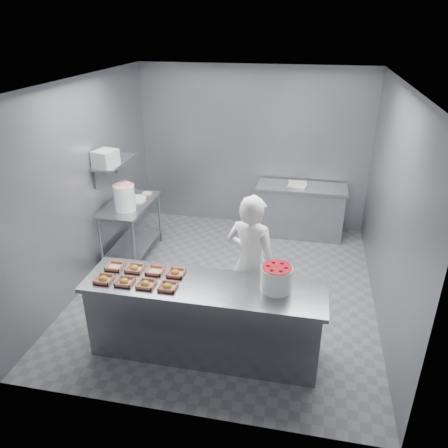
{
  "coord_description": "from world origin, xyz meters",
  "views": [
    {
      "loc": [
        0.99,
        -5.14,
        3.46
      ],
      "look_at": [
        -0.01,
        -0.2,
        1.08
      ],
      "focal_mm": 35.0,
      "sensor_mm": 36.0,
      "label": 1
    }
  ],
  "objects": [
    {
      "name": "wall_right",
      "position": [
        2.0,
        0.0,
        1.4
      ],
      "size": [
        0.04,
        4.5,
        2.8
      ],
      "primitive_type": "cube",
      "color": "slate",
      "rests_on": "ground"
    },
    {
      "name": "wall_back",
      "position": [
        0.0,
        2.25,
        1.4
      ],
      "size": [
        4.0,
        0.04,
        2.8
      ],
      "primitive_type": "cube",
      "color": "slate",
      "rests_on": "ground"
    },
    {
      "name": "strawberry_tub",
      "position": [
        0.76,
        -1.28,
        1.05
      ],
      "size": [
        0.33,
        0.33,
        0.27
      ],
      "color": "white",
      "rests_on": "service_counter"
    },
    {
      "name": "tray_0",
      "position": [
        -1.07,
        -1.49,
        0.92
      ],
      "size": [
        0.19,
        0.18,
        0.06
      ],
      "color": "tan",
      "rests_on": "service_counter"
    },
    {
      "name": "service_counter",
      "position": [
        0.0,
        -1.35,
        0.45
      ],
      "size": [
        2.6,
        0.7,
        0.9
      ],
      "color": "slate",
      "rests_on": "ground"
    },
    {
      "name": "tray_4",
      "position": [
        -1.07,
        -1.21,
        0.92
      ],
      "size": [
        0.19,
        0.18,
        0.04
      ],
      "color": "tan",
      "rests_on": "service_counter"
    },
    {
      "name": "back_counter",
      "position": [
        0.9,
        1.9,
        0.45
      ],
      "size": [
        1.5,
        0.6,
        0.9
      ],
      "color": "slate",
      "rests_on": "ground"
    },
    {
      "name": "tray_5",
      "position": [
        -0.83,
        -1.21,
        0.92
      ],
      "size": [
        0.19,
        0.18,
        0.06
      ],
      "color": "tan",
      "rests_on": "service_counter"
    },
    {
      "name": "wall_left",
      "position": [
        -2.0,
        0.0,
        1.4
      ],
      "size": [
        0.04,
        4.5,
        2.8
      ],
      "primitive_type": "cube",
      "color": "slate",
      "rests_on": "ground"
    },
    {
      "name": "tray_7",
      "position": [
        -0.35,
        -1.21,
        0.92
      ],
      "size": [
        0.19,
        0.18,
        0.06
      ],
      "color": "tan",
      "rests_on": "service_counter"
    },
    {
      "name": "paper_stack",
      "position": [
        0.82,
        1.9,
        0.93
      ],
      "size": [
        0.32,
        0.25,
        0.06
      ],
      "primitive_type": "cube",
      "rotation": [
        0.0,
        0.0,
        -0.09
      ],
      "color": "silver",
      "rests_on": "back_counter"
    },
    {
      "name": "tray_3",
      "position": [
        -0.35,
        -1.49,
        0.92
      ],
      "size": [
        0.19,
        0.18,
        0.06
      ],
      "color": "tan",
      "rests_on": "service_counter"
    },
    {
      "name": "bucket_lid",
      "position": [
        -1.63,
        0.76,
        0.91
      ],
      "size": [
        0.38,
        0.38,
        0.03
      ],
      "primitive_type": "cylinder",
      "rotation": [
        0.0,
        0.0,
        -0.13
      ],
      "color": "white",
      "rests_on": "prep_table"
    },
    {
      "name": "floor",
      "position": [
        0.0,
        0.0,
        0.0
      ],
      "size": [
        4.5,
        4.5,
        0.0
      ],
      "primitive_type": "plane",
      "color": "#4C4C51",
      "rests_on": "ground"
    },
    {
      "name": "appliance",
      "position": [
        -1.82,
        0.33,
        1.68
      ],
      "size": [
        0.34,
        0.37,
        0.23
      ],
      "primitive_type": "cube",
      "rotation": [
        0.0,
        0.0,
        -0.24
      ],
      "color": "gray",
      "rests_on": "wall_shelf"
    },
    {
      "name": "wall_shelf",
      "position": [
        -1.82,
        0.6,
        1.55
      ],
      "size": [
        0.35,
        0.9,
        0.03
      ],
      "primitive_type": "cube",
      "color": "slate",
      "rests_on": "wall_left"
    },
    {
      "name": "tray_1",
      "position": [
        -0.83,
        -1.49,
        0.92
      ],
      "size": [
        0.19,
        0.18,
        0.06
      ],
      "color": "tan",
      "rests_on": "service_counter"
    },
    {
      "name": "ceiling",
      "position": [
        0.0,
        0.0,
        2.8
      ],
      "size": [
        4.5,
        4.5,
        0.0
      ],
      "primitive_type": "plane",
      "rotation": [
        3.14,
        0.0,
        0.0
      ],
      "color": "white",
      "rests_on": "wall_back"
    },
    {
      "name": "tray_2",
      "position": [
        -0.59,
        -1.49,
        0.92
      ],
      "size": [
        0.19,
        0.18,
        0.06
      ],
      "color": "tan",
      "rests_on": "service_counter"
    },
    {
      "name": "rag",
      "position": [
        -1.54,
        1.04,
        0.91
      ],
      "size": [
        0.14,
        0.12,
        0.02
      ],
      "primitive_type": "cube",
      "rotation": [
        0.0,
        0.0,
        0.01
      ],
      "color": "#CCB28C",
      "rests_on": "prep_table"
    },
    {
      "name": "tray_6",
      "position": [
        -0.59,
        -1.21,
        0.92
      ],
      "size": [
        0.19,
        0.18,
        0.04
      ],
      "color": "tan",
      "rests_on": "service_counter"
    },
    {
      "name": "glaze_bucket",
      "position": [
        -1.61,
        0.37,
        1.1
      ],
      "size": [
        0.32,
        0.3,
        0.47
      ],
      "color": "white",
      "rests_on": "prep_table"
    },
    {
      "name": "worker",
      "position": [
        0.42,
        -0.75,
        0.86
      ],
      "size": [
        0.73,
        0.59,
        1.72
      ],
      "primitive_type": "imported",
      "rotation": [
        0.0,
        0.0,
        2.82
      ],
      "color": "white",
      "rests_on": "ground"
    },
    {
      "name": "prep_table",
      "position": [
        -1.65,
        0.6,
        0.59
      ],
      "size": [
        0.6,
        1.2,
        0.9
      ],
      "color": "slate",
      "rests_on": "ground"
    }
  ]
}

